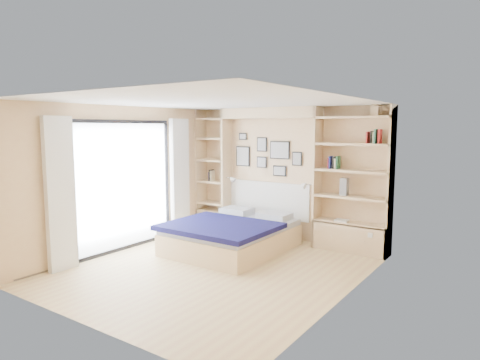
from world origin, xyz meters
The scene contains 8 objects.
ground centered at (0.00, 0.00, 0.00)m, with size 4.50×4.50×0.00m, color #DABF80.
room_shell centered at (-0.39, 1.52, 1.08)m, with size 4.50×4.50×4.50m.
bed centered at (-0.39, 1.01, 0.28)m, with size 1.77×2.33×1.07m.
photo_gallery centered at (-0.45, 2.22, 1.60)m, with size 1.48×0.02×0.82m.
reading_lamps centered at (-0.30, 2.00, 1.10)m, with size 1.92×0.12×0.15m.
shelf_decor centered at (1.05, 2.07, 1.68)m, with size 3.52×0.23×2.03m.
deck centered at (-3.60, 0.00, 0.00)m, with size 3.20×4.00×0.05m, color brown.
deck_chair centered at (-3.49, -0.24, 0.40)m, with size 0.63×0.90×0.84m.
Camera 1 is at (3.84, -4.93, 2.13)m, focal length 32.00 mm.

